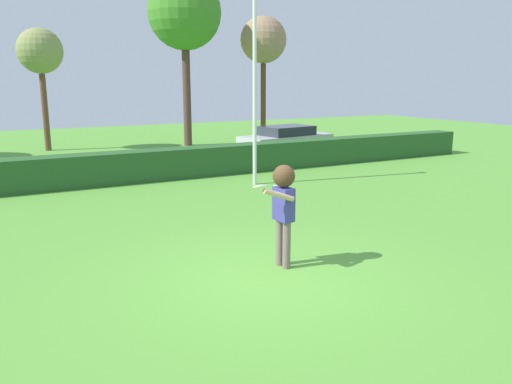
# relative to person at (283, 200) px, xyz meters

# --- Properties ---
(ground_plane) EXTENTS (60.00, 60.00, 0.00)m
(ground_plane) POSITION_rel_person_xyz_m (-0.50, -0.37, -1.20)
(ground_plane) COLOR #589D38
(person) EXTENTS (0.76, 0.61, 1.81)m
(person) POSITION_rel_person_xyz_m (0.00, 0.00, 0.00)
(person) COLOR #785F5E
(person) RESTS_ON ground
(frisbee) EXTENTS (0.24, 0.23, 0.09)m
(frisbee) POSITION_rel_person_xyz_m (-0.56, -0.19, 0.34)
(frisbee) COLOR white
(lamppost) EXTENTS (0.24, 0.24, 6.02)m
(lamppost) POSITION_rel_person_xyz_m (3.01, 6.65, 2.13)
(lamppost) COLOR silver
(lamppost) RESTS_ON ground
(hedge_row) EXTENTS (28.84, 0.90, 0.99)m
(hedge_row) POSITION_rel_person_xyz_m (-0.50, 8.87, -0.70)
(hedge_row) COLOR #285527
(hedge_row) RESTS_ON ground
(parked_car_silver) EXTENTS (4.42, 2.34, 1.25)m
(parked_car_silver) POSITION_rel_person_xyz_m (7.38, 11.87, -0.51)
(parked_car_silver) COLOR #B7B7BC
(parked_car_silver) RESTS_ON ground
(willow_tree) EXTENTS (2.02, 2.02, 5.51)m
(willow_tree) POSITION_rel_person_xyz_m (-1.74, 18.19, 3.22)
(willow_tree) COLOR brown
(willow_tree) RESTS_ON ground
(oak_tree) EXTENTS (3.53, 3.53, 8.14)m
(oak_tree) POSITION_rel_person_xyz_m (4.71, 16.91, 5.11)
(oak_tree) COLOR brown
(oak_tree) RESTS_ON ground
(bare_elm_tree) EXTENTS (2.34, 2.34, 6.38)m
(bare_elm_tree) POSITION_rel_person_xyz_m (8.61, 16.15, 3.94)
(bare_elm_tree) COLOR brown
(bare_elm_tree) RESTS_ON ground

